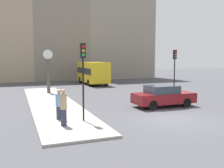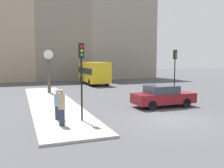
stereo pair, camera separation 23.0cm
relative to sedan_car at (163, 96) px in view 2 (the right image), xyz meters
The scene contains 10 objects.
ground_plane 3.82m from the sedan_car, 115.33° to the right, with size 120.00×120.00×0.00m, color #47474C.
sidewalk_corner 8.23m from the sedan_car, 150.26° to the left, with size 3.29×18.91×0.12m, color #A39E93.
building_row 26.41m from the sedan_car, 90.92° to the left, with size 29.36×5.00×18.19m.
sedan_car is the anchor object (origin of this frame).
bus_distant 16.68m from the sedan_car, 90.38° to the left, with size 2.50×7.05×2.92m.
traffic_light_near 7.12m from the sedan_car, 159.95° to the right, with size 0.26×0.24×4.02m.
traffic_light_far 4.50m from the sedan_car, 44.13° to the left, with size 0.26×0.24×4.09m.
street_clock 11.60m from the sedan_car, 125.46° to the left, with size 0.97×0.40×4.12m.
pedestrian_blue_stripe 7.62m from the sedan_car, 168.42° to the right, with size 0.40×0.40×1.63m.
pedestrian_tan_coat 8.05m from the sedan_car, 158.62° to the right, with size 0.33×0.33×1.79m.
Camera 2 is at (-7.78, -11.48, 3.35)m, focal length 40.00 mm.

